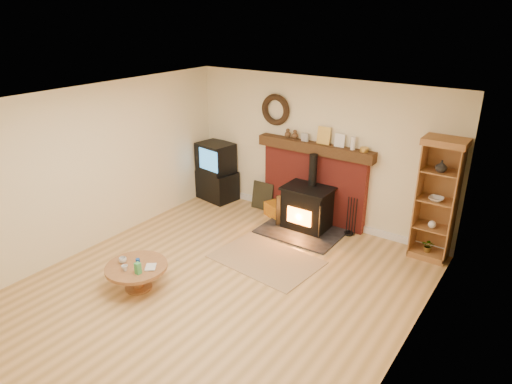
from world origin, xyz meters
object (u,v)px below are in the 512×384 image
Objects in this scene: curio_cabinet at (437,200)px; tv_unit at (216,172)px; coffee_table at (136,270)px; wood_stove at (306,209)px.

tv_unit is at bearing -178.84° from curio_cabinet.
curio_cabinet is at bearing 1.16° from tv_unit.
coffee_table is at bearing -133.52° from curio_cabinet.
tv_unit is 1.37× the size of coffee_table.
wood_stove is 2.21m from tv_unit.
tv_unit reaches higher than coffee_table.
wood_stove reaches higher than tv_unit.
tv_unit is 0.61× the size of curio_cabinet.
wood_stove is 1.64× the size of coffee_table.
wood_stove is 0.73× the size of curio_cabinet.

